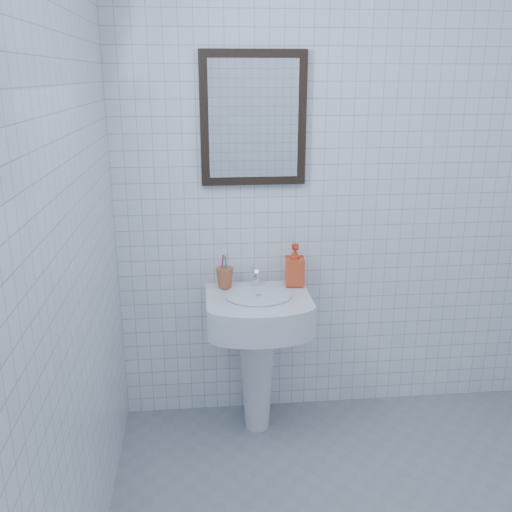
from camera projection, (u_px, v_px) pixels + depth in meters
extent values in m
cube|color=white|center=(337.00, 180.00, 2.82)|extent=(2.20, 0.02, 2.50)
cube|color=white|center=(50.00, 263.00, 1.58)|extent=(0.02, 2.40, 2.50)
cone|color=white|center=(257.00, 373.00, 2.88)|extent=(0.19, 0.19, 0.62)
cube|color=white|center=(258.00, 310.00, 2.73)|extent=(0.49, 0.35, 0.15)
cube|color=white|center=(255.00, 287.00, 2.84)|extent=(0.49, 0.09, 0.03)
cylinder|color=white|center=(259.00, 296.00, 2.68)|extent=(0.31, 0.31, 0.01)
cylinder|color=silver|center=(256.00, 282.00, 2.80)|extent=(0.04, 0.04, 0.04)
cylinder|color=silver|center=(256.00, 274.00, 2.78)|extent=(0.02, 0.08, 0.06)
cylinder|color=silver|center=(255.00, 275.00, 2.81)|extent=(0.03, 0.04, 0.07)
imported|color=red|center=(295.00, 265.00, 2.81)|extent=(0.10, 0.10, 0.20)
cube|color=black|center=(253.00, 119.00, 2.67)|extent=(0.50, 0.04, 0.62)
cube|color=silver|center=(254.00, 119.00, 2.65)|extent=(0.42, 0.00, 0.54)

